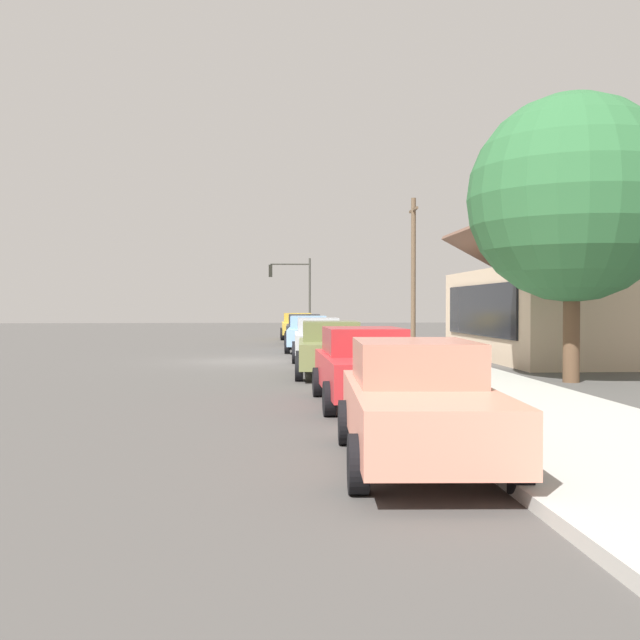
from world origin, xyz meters
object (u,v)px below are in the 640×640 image
(car_mustard, at_px, (297,326))
(utility_pole_wooden, at_px, (413,269))
(car_silver, at_px, (318,339))
(car_coral, at_px, (418,401))
(fire_hydrant_red, at_px, (338,338))
(traffic_light_main, at_px, (294,284))
(shade_tree, at_px, (572,199))
(car_olive, at_px, (331,348))
(car_cherry, at_px, (366,365))
(car_skyblue, at_px, (308,333))
(car_charcoal, at_px, (304,329))

(car_mustard, relative_size, utility_pole_wooden, 0.61)
(car_silver, height_order, car_coral, same)
(fire_hydrant_red, bearing_deg, traffic_light_main, -172.91)
(shade_tree, bearing_deg, fire_hydrant_red, -163.45)
(car_silver, bearing_deg, traffic_light_main, -177.59)
(car_mustard, bearing_deg, traffic_light_main, -177.93)
(car_mustard, height_order, car_olive, same)
(car_olive, height_order, shade_tree, shade_tree)
(car_olive, height_order, car_coral, same)
(car_cherry, distance_m, traffic_light_main, 33.50)
(shade_tree, bearing_deg, car_skyblue, -155.28)
(car_skyblue, height_order, car_cherry, same)
(car_charcoal, height_order, car_cherry, same)
(utility_pole_wooden, bearing_deg, car_coral, -11.15)
(car_cherry, bearing_deg, car_skyblue, -179.53)
(car_mustard, relative_size, car_cherry, 0.95)
(car_silver, xyz_separation_m, utility_pole_wooden, (-9.33, 5.47, 3.12))
(shade_tree, bearing_deg, car_coral, -32.46)
(car_skyblue, xyz_separation_m, traffic_light_main, (-15.71, -0.12, 2.67))
(car_cherry, bearing_deg, car_mustard, -179.79)
(car_coral, bearing_deg, car_olive, -176.03)
(car_silver, distance_m, utility_pole_wooden, 11.26)
(car_mustard, bearing_deg, fire_hydrant_red, 9.66)
(car_cherry, bearing_deg, traffic_light_main, -179.68)
(utility_pole_wooden, bearing_deg, car_charcoal, -113.51)
(car_silver, height_order, utility_pole_wooden, utility_pole_wooden)
(traffic_light_main, height_order, fire_hydrant_red, traffic_light_main)
(car_olive, distance_m, utility_pole_wooden, 16.59)
(car_mustard, xyz_separation_m, car_cherry, (29.77, 0.26, 0.00))
(car_mustard, distance_m, car_coral, 35.49)
(car_silver, bearing_deg, utility_pole_wooden, 151.52)
(car_silver, distance_m, car_olive, 6.00)
(car_olive, bearing_deg, car_silver, -177.72)
(fire_hydrant_red, bearing_deg, car_silver, -10.67)
(car_silver, bearing_deg, car_cherry, 2.71)
(car_mustard, relative_size, car_skyblue, 0.94)
(car_silver, xyz_separation_m, car_coral, (17.94, 0.10, 0.00))
(traffic_light_main, bearing_deg, car_charcoal, 1.41)
(car_mustard, bearing_deg, car_olive, 0.68)
(shade_tree, bearing_deg, utility_pole_wooden, -177.46)
(shade_tree, xyz_separation_m, fire_hydrant_red, (-16.08, -4.78, -4.41))
(car_charcoal, xyz_separation_m, utility_pole_wooden, (2.36, 5.43, 3.11))
(car_silver, bearing_deg, shade_tree, 39.04)
(fire_hydrant_red, bearing_deg, shade_tree, 16.55)
(car_silver, xyz_separation_m, fire_hydrant_red, (-7.82, 1.47, -0.32))
(car_olive, distance_m, car_cherry, 6.22)
(car_mustard, height_order, car_silver, same)
(traffic_light_main, bearing_deg, shade_tree, 12.34)
(car_skyblue, xyz_separation_m, car_olive, (11.47, 0.04, -0.00))
(car_charcoal, distance_m, car_olive, 17.70)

